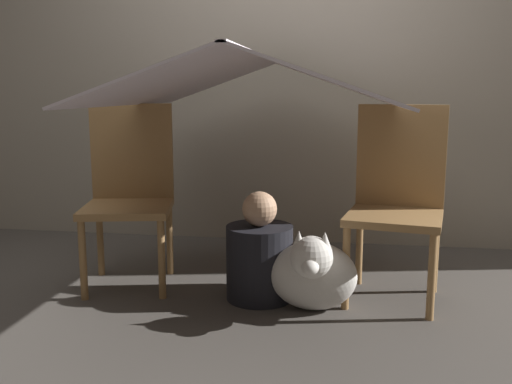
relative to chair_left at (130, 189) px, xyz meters
name	(u,v)px	position (x,y,z in m)	size (l,w,h in m)	color
ground_plane	(251,303)	(0.69, -0.24, -0.51)	(8.80, 8.80, 0.00)	#47423D
wall_back	(282,55)	(0.69, 0.99, 0.74)	(7.00, 0.05, 2.50)	gray
chair_left	(130,189)	(0.00, 0.00, 0.00)	(0.52, 0.52, 0.95)	olive
chair_right	(397,196)	(1.38, 0.00, 0.00)	(0.51, 0.51, 0.95)	olive
sheet_canopy	(256,79)	(0.69, -0.09, 0.56)	(1.35, 1.55, 0.25)	silver
person_front	(260,257)	(0.72, -0.16, -0.29)	(0.33, 0.33, 0.54)	black
dog	(313,272)	(0.99, -0.30, -0.31)	(0.41, 0.39, 0.42)	silver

